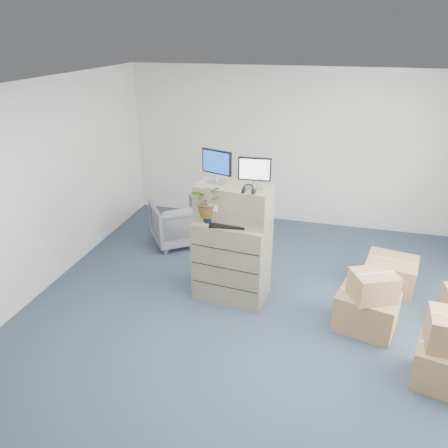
% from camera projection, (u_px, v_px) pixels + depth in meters
% --- Properties ---
extents(ground, '(7.00, 7.00, 0.00)m').
position_uv_depth(ground, '(250.00, 331.00, 5.32)').
color(ground, '#242F42').
rests_on(ground, ground).
extents(wall_back, '(6.00, 0.02, 2.80)m').
position_uv_depth(wall_back, '(293.00, 148.00, 7.83)').
color(wall_back, beige).
rests_on(wall_back, ground).
extents(filing_cabinet_lower, '(1.00, 0.67, 1.10)m').
position_uv_depth(filing_cabinet_lower, '(232.00, 259.00, 5.82)').
color(filing_cabinet_lower, '#85785B').
rests_on(filing_cabinet_lower, ground).
extents(filing_cabinet_upper, '(0.99, 0.57, 0.47)m').
position_uv_depth(filing_cabinet_upper, '(234.00, 203.00, 5.54)').
color(filing_cabinet_upper, '#85785B').
rests_on(filing_cabinet_upper, filing_cabinet_lower).
extents(monitor_left, '(0.42, 0.23, 0.43)m').
position_uv_depth(monitor_left, '(217.00, 165.00, 5.45)').
color(monitor_left, '#99999E').
rests_on(monitor_left, filing_cabinet_upper).
extents(monitor_right, '(0.40, 0.17, 0.39)m').
position_uv_depth(monitor_right, '(254.00, 172.00, 5.25)').
color(monitor_right, '#99999E').
rests_on(monitor_right, filing_cabinet_upper).
extents(headphones, '(0.15, 0.03, 0.15)m').
position_uv_depth(headphones, '(249.00, 190.00, 5.19)').
color(headphones, black).
rests_on(headphones, filing_cabinet_upper).
extents(keyboard, '(0.52, 0.27, 0.03)m').
position_uv_depth(keyboard, '(229.00, 225.00, 5.48)').
color(keyboard, black).
rests_on(keyboard, filing_cabinet_lower).
extents(mouse, '(0.12, 0.10, 0.04)m').
position_uv_depth(mouse, '(250.00, 228.00, 5.38)').
color(mouse, silver).
rests_on(mouse, filing_cabinet_lower).
extents(water_bottle, '(0.07, 0.07, 0.24)m').
position_uv_depth(water_bottle, '(240.00, 214.00, 5.53)').
color(water_bottle, '#999DA1').
rests_on(water_bottle, filing_cabinet_lower).
extents(phone_dock, '(0.06, 0.05, 0.13)m').
position_uv_depth(phone_dock, '(234.00, 216.00, 5.64)').
color(phone_dock, silver).
rests_on(phone_dock, filing_cabinet_lower).
extents(external_drive, '(0.22, 0.19, 0.06)m').
position_uv_depth(external_drive, '(262.00, 220.00, 5.58)').
color(external_drive, black).
rests_on(external_drive, filing_cabinet_lower).
extents(tissue_box, '(0.30, 0.23, 0.10)m').
position_uv_depth(tissue_box, '(258.00, 213.00, 5.57)').
color(tissue_box, '#3C85CD').
rests_on(tissue_box, external_drive).
extents(potted_plant, '(0.44, 0.48, 0.43)m').
position_uv_depth(potted_plant, '(209.00, 204.00, 5.48)').
color(potted_plant, '#B2CAA3').
rests_on(potted_plant, filing_cabinet_lower).
extents(office_chair, '(1.06, 1.05, 0.80)m').
position_uv_depth(office_chair, '(177.00, 221.00, 7.35)').
color(office_chair, slate).
rests_on(office_chair, ground).
extents(cardboard_boxes, '(2.01, 2.48, 0.81)m').
position_uv_depth(cardboard_boxes, '(411.00, 309.00, 5.23)').
color(cardboard_boxes, olive).
rests_on(cardboard_boxes, ground).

